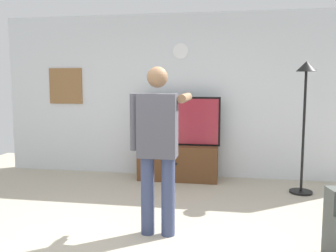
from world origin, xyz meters
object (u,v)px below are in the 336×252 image
(framed_picture, at_px, (66,86))
(floor_lamp, at_px, (305,100))
(person_standing_nearer_lamp, at_px, (158,142))
(tv_stand, at_px, (178,163))
(television, at_px, (178,121))
(wall_clock, at_px, (181,51))

(framed_picture, height_order, floor_lamp, floor_lamp)
(person_standing_nearer_lamp, bearing_deg, framed_picture, 131.09)
(floor_lamp, xyz_separation_m, person_standing_nearer_lamp, (-1.74, -1.74, -0.36))
(tv_stand, xyz_separation_m, person_standing_nearer_lamp, (0.10, -2.15, 0.70))
(floor_lamp, relative_size, person_standing_nearer_lamp, 1.08)
(floor_lamp, height_order, person_standing_nearer_lamp, floor_lamp)
(framed_picture, bearing_deg, television, -6.98)
(television, bearing_deg, tv_stand, -90.00)
(television, relative_size, person_standing_nearer_lamp, 0.77)
(television, xyz_separation_m, floor_lamp, (1.84, -0.46, 0.38))
(floor_lamp, bearing_deg, tv_stand, 167.46)
(floor_lamp, bearing_deg, television, 166.09)
(wall_clock, xyz_separation_m, person_standing_nearer_lamp, (0.10, -2.44, -1.11))
(television, height_order, person_standing_nearer_lamp, person_standing_nearer_lamp)
(tv_stand, height_order, framed_picture, framed_picture)
(television, relative_size, floor_lamp, 0.72)
(person_standing_nearer_lamp, bearing_deg, floor_lamp, 45.03)
(framed_picture, distance_m, person_standing_nearer_lamp, 3.29)
(television, distance_m, framed_picture, 2.12)
(wall_clock, bearing_deg, framed_picture, 179.86)
(television, relative_size, framed_picture, 2.17)
(floor_lamp, distance_m, person_standing_nearer_lamp, 2.49)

